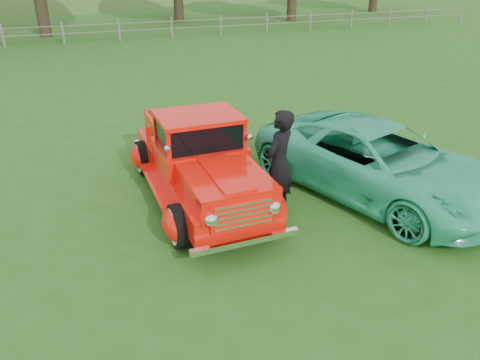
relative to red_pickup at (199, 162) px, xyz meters
name	(u,v)px	position (x,y,z in m)	size (l,w,h in m)	color
ground	(268,247)	(0.60, -2.11, -0.80)	(140.00, 140.00, 0.00)	#265316
distant_hills	(58,33)	(-3.48, 57.35, -5.34)	(116.00, 60.00, 18.00)	#2D5F23
fence_line	(119,30)	(0.60, 19.89, -0.19)	(48.00, 0.12, 1.20)	#6E675C
red_pickup	(199,162)	(0.00, 0.00, 0.00)	(2.36, 5.04, 1.78)	black
teal_sedan	(377,161)	(3.41, -0.98, -0.07)	(2.40, 5.20, 1.45)	#30C38F
man	(279,163)	(1.24, -1.04, 0.22)	(0.74, 0.48, 2.02)	black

